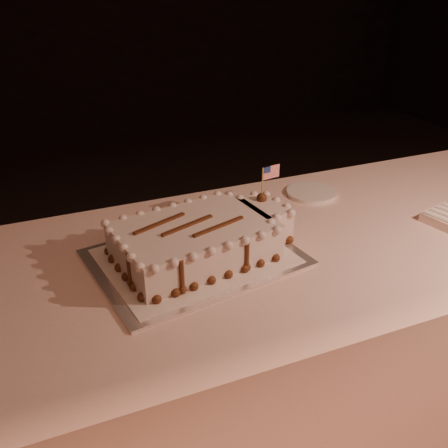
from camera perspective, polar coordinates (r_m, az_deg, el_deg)
name	(u,v)px	position (r m, az deg, el deg)	size (l,w,h in m)	color
banquet_table	(302,343)	(1.61, 8.88, -13.24)	(2.40, 0.80, 0.75)	beige
cake_board	(195,258)	(1.27, -3.34, -3.85)	(0.50, 0.37, 0.01)	white
doily	(195,256)	(1.27, -3.34, -3.66)	(0.45, 0.34, 0.00)	silver
sheet_cake	(204,238)	(1.26, -2.35, -1.55)	(0.48, 0.32, 0.19)	silver
side_plate	(311,193)	(1.64, 9.94, 3.55)	(0.16, 0.16, 0.01)	white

